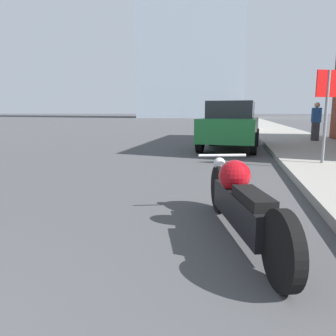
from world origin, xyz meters
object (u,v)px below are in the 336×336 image
object	(u,v)px
motorcycle	(240,201)
parked_car_white	(237,118)
pedestrian	(316,121)
parked_car_green	(231,125)
parked_car_yellow	(236,115)
parked_car_black	(235,114)
stop_sign	(327,100)
parked_car_silver	(233,116)

from	to	relation	value
motorcycle	parked_car_white	world-z (taller)	parked_car_white
pedestrian	motorcycle	bearing A→B (deg)	-106.03
parked_car_white	pedestrian	xyz separation A→B (m)	(3.17, -8.97, 0.04)
motorcycle	parked_car_green	xyz separation A→B (m)	(-0.23, 8.43, 0.47)
pedestrian	parked_car_yellow	bearing A→B (deg)	95.51
parked_car_black	pedestrian	distance (m)	44.74
motorcycle	pedestrian	distance (m)	11.61
motorcycle	pedestrian	size ratio (longest dim) A/B	1.63
motorcycle	parked_car_black	xyz separation A→B (m)	(-0.14, 55.76, 0.46)
parked_car_white	stop_sign	distance (m)	15.52
parked_car_black	stop_sign	distance (m)	51.07
parked_car_silver	parked_car_yellow	distance (m)	11.33
motorcycle	parked_car_green	distance (m)	8.45
stop_sign	parked_car_white	bearing A→B (deg)	97.15
parked_car_green	pedestrian	world-z (taller)	pedestrian
parked_car_green	parked_car_white	distance (m)	11.69
parked_car_green	parked_car_silver	bearing A→B (deg)	95.28
parked_car_silver	stop_sign	bearing A→B (deg)	-80.68
parked_car_green	stop_sign	bearing A→B (deg)	-54.35
motorcycle	parked_car_green	bearing A→B (deg)	75.41
motorcycle	stop_sign	distance (m)	5.26
motorcycle	pedestrian	xyz separation A→B (m)	(3.20, 11.15, 0.54)
motorcycle	parked_car_black	distance (m)	55.76
stop_sign	pedestrian	size ratio (longest dim) A/B	1.35
parked_car_white	stop_sign	size ratio (longest dim) A/B	2.02
parked_car_green	parked_car_silver	world-z (taller)	parked_car_silver
parked_car_silver	parked_car_white	bearing A→B (deg)	-83.67
parked_car_silver	pedestrian	xyz separation A→B (m)	(3.54, -21.97, 0.09)
motorcycle	parked_car_white	bearing A→B (deg)	73.77
motorcycle	parked_car_white	size ratio (longest dim) A/B	0.60
parked_car_white	pedestrian	size ratio (longest dim) A/B	2.72
motorcycle	parked_car_yellow	bearing A→B (deg)	73.88
stop_sign	parked_car_yellow	bearing A→B (deg)	92.84
motorcycle	parked_car_yellow	distance (m)	44.44
motorcycle	pedestrian	bearing A→B (deg)	57.83
parked_car_yellow	pedestrian	world-z (taller)	pedestrian
parked_car_white	parked_car_black	distance (m)	35.64
pedestrian	stop_sign	bearing A→B (deg)	-100.96
parked_car_black	stop_sign	xyz separation A→B (m)	(2.10, -51.02, 0.73)
parked_car_green	parked_car_yellow	size ratio (longest dim) A/B	1.01
pedestrian	parked_car_silver	bearing A→B (deg)	99.16
stop_sign	pedestrian	world-z (taller)	stop_sign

